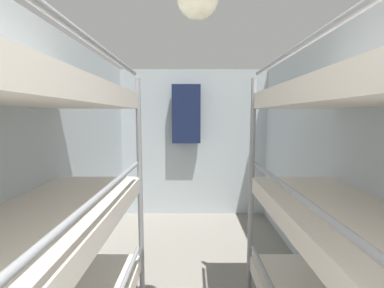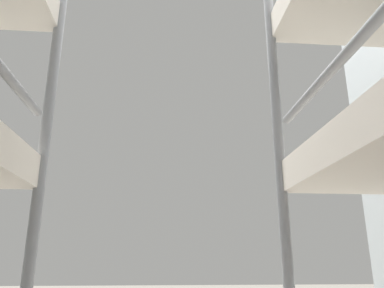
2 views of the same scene
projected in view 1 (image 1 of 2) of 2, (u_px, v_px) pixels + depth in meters
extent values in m
cube|color=silver|center=(39.00, 175.00, 1.95)|extent=(0.06, 4.53, 2.35)
cube|color=silver|center=(351.00, 174.00, 1.96)|extent=(0.06, 4.53, 2.35)
cube|color=silver|center=(193.00, 143.00, 4.17)|extent=(2.44, 0.06, 2.35)
cylinder|color=gray|center=(139.00, 193.00, 2.20)|extent=(0.04, 0.04, 1.92)
cube|color=silver|center=(32.00, 235.00, 1.27)|extent=(0.69, 1.90, 0.13)
cylinder|color=gray|center=(100.00, 195.00, 1.25)|extent=(0.03, 1.62, 0.03)
cube|color=silver|center=(21.00, 89.00, 1.19)|extent=(0.69, 1.90, 0.13)
cylinder|color=gray|center=(94.00, 44.00, 1.17)|extent=(0.03, 1.62, 0.03)
cylinder|color=gray|center=(250.00, 193.00, 2.20)|extent=(0.04, 0.04, 1.92)
cube|color=silver|center=(362.00, 234.00, 1.27)|extent=(0.69, 1.90, 0.13)
cylinder|color=gray|center=(295.00, 194.00, 1.25)|extent=(0.03, 1.62, 0.03)
cube|color=silver|center=(373.00, 89.00, 1.19)|extent=(0.69, 1.90, 0.13)
cylinder|color=gray|center=(302.00, 44.00, 1.17)|extent=(0.03, 1.62, 0.03)
cube|color=#192347|center=(185.00, 114.00, 3.97)|extent=(0.44, 0.12, 0.90)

